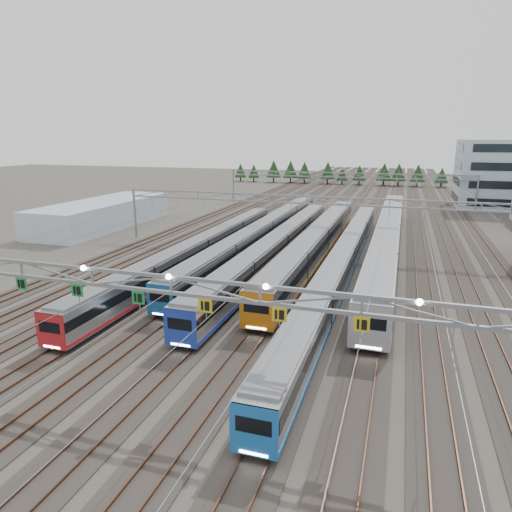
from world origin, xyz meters
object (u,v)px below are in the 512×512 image
(train_f, at_px, (388,238))
(gantry_mid, at_px, (307,206))
(train_d, at_px, (318,241))
(train_e, at_px, (343,260))
(train_b, at_px, (265,232))
(west_shed, at_px, (102,214))
(train_c, at_px, (278,246))
(gantry_far, at_px, (346,179))
(gantry_near, at_px, (170,289))
(train_a, at_px, (199,251))
(depot_bldg_north, at_px, (509,174))

(train_f, height_order, gantry_mid, gantry_mid)
(train_d, bearing_deg, train_f, 25.96)
(train_d, relative_size, train_e, 0.81)
(train_b, bearing_deg, west_shed, 172.05)
(train_c, xyz_separation_m, gantry_far, (2.25, 52.03, 4.38))
(train_b, xyz_separation_m, train_d, (9.00, -4.82, 0.20))
(train_d, relative_size, gantry_near, 0.98)
(west_shed, bearing_deg, train_e, -20.87)
(train_e, distance_m, gantry_far, 56.58)
(gantry_far, distance_m, west_shed, 54.96)
(train_a, xyz_separation_m, depot_bldg_north, (46.85, 66.63, 5.76))
(gantry_near, bearing_deg, depot_bldg_north, 69.40)
(train_d, height_order, west_shed, west_shed)
(train_a, height_order, train_d, train_d)
(gantry_far, bearing_deg, gantry_mid, -90.00)
(train_a, distance_m, train_d, 16.24)
(train_f, bearing_deg, train_a, -149.22)
(depot_bldg_north, bearing_deg, gantry_mid, -123.05)
(train_f, xyz_separation_m, gantry_near, (-11.30, -41.61, 4.76))
(gantry_mid, xyz_separation_m, west_shed, (-38.94, 6.42, -4.06))
(gantry_near, relative_size, west_shed, 1.88)
(gantry_far, height_order, west_shed, gantry_far)
(train_d, distance_m, gantry_far, 48.13)
(train_b, xyz_separation_m, west_shed, (-32.19, 4.50, 0.37))
(gantry_near, relative_size, gantry_far, 1.00)
(west_shed, bearing_deg, gantry_mid, -9.37)
(train_d, distance_m, gantry_near, 37.62)
(train_f, bearing_deg, depot_bldg_north, 65.42)
(train_c, height_order, train_e, train_c)
(gantry_near, bearing_deg, train_d, 86.47)
(gantry_mid, bearing_deg, train_e, -58.46)
(gantry_mid, bearing_deg, depot_bldg_north, 56.95)
(train_a, bearing_deg, train_f, 30.78)
(train_f, bearing_deg, train_e, -109.82)
(gantry_near, distance_m, west_shed, 60.84)
(train_f, xyz_separation_m, depot_bldg_north, (24.35, 53.23, 5.34))
(west_shed, bearing_deg, train_b, -7.95)
(train_c, height_order, west_shed, west_shed)
(train_d, bearing_deg, train_b, 151.84)
(train_c, relative_size, west_shed, 1.86)
(train_a, relative_size, west_shed, 1.75)
(train_b, height_order, train_c, train_c)
(train_a, distance_m, gantry_far, 58.18)
(train_b, xyz_separation_m, train_e, (13.50, -12.92, -0.05))
(train_a, relative_size, gantry_near, 0.93)
(train_f, distance_m, depot_bldg_north, 58.78)
(train_c, xyz_separation_m, depot_bldg_north, (37.85, 61.75, 5.66))
(gantry_near, distance_m, gantry_mid, 40.12)
(west_shed, bearing_deg, train_a, -33.51)
(train_c, xyz_separation_m, train_e, (9.00, -3.96, -0.10))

